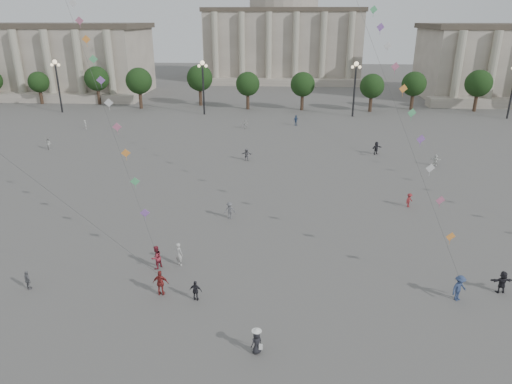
{
  "coord_description": "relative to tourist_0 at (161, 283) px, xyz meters",
  "views": [
    {
      "loc": [
        1.96,
        -21.84,
        18.67
      ],
      "look_at": [
        -0.39,
        12.0,
        5.61
      ],
      "focal_mm": 32.0,
      "sensor_mm": 36.0,
      "label": 1
    }
  ],
  "objects": [
    {
      "name": "ground",
      "position": [
        6.75,
        -5.56,
        -0.97
      ],
      "size": [
        360.0,
        360.0,
        0.0
      ],
      "primitive_type": "plane",
      "color": "#555350",
      "rests_on": "ground"
    },
    {
      "name": "hall_central",
      "position": [
        6.75,
        123.66,
        13.26
      ],
      "size": [
        48.3,
        34.3,
        35.5
      ],
      "color": "gray",
      "rests_on": "ground"
    },
    {
      "name": "tree_row",
      "position": [
        6.75,
        72.44,
        4.43
      ],
      "size": [
        137.12,
        5.12,
        8.0
      ],
      "color": "#35271A",
      "rests_on": "ground"
    },
    {
      "name": "lamp_post_far_west",
      "position": [
        -38.25,
        64.44,
        6.38
      ],
      "size": [
        2.0,
        0.9,
        10.65
      ],
      "color": "#262628",
      "rests_on": "ground"
    },
    {
      "name": "lamp_post_mid_west",
      "position": [
        -8.25,
        64.44,
        6.38
      ],
      "size": [
        2.0,
        0.9,
        10.65
      ],
      "color": "#262628",
      "rests_on": "ground"
    },
    {
      "name": "lamp_post_mid_east",
      "position": [
        21.75,
        64.44,
        6.38
      ],
      "size": [
        2.0,
        0.9,
        10.65
      ],
      "color": "#262628",
      "rests_on": "ground"
    },
    {
      "name": "person_crowd_0",
      "position": [
        10.29,
        55.48,
        -0.01
      ],
      "size": [
        1.13,
        1.11,
        1.91
      ],
      "primitive_type": "imported",
      "rotation": [
        0.0,
        0.0,
        0.77
      ],
      "color": "#36507A",
      "rests_on": "ground"
    },
    {
      "name": "person_crowd_1",
      "position": [
        -26.97,
        36.72,
        -0.09
      ],
      "size": [
        1.08,
        1.04,
        1.76
      ],
      "primitive_type": "imported",
      "rotation": [
        0.0,
        0.0,
        2.54
      ],
      "color": "#B7B7B2",
      "rests_on": "ground"
    },
    {
      "name": "person_crowd_3",
      "position": [
        24.43,
        1.97,
        -0.11
      ],
      "size": [
        1.63,
        0.65,
        1.72
      ],
      "primitive_type": "imported",
      "rotation": [
        0.0,
        0.0,
        3.23
      ],
      "color": "black",
      "rests_on": "ground"
    },
    {
      "name": "person_crowd_4",
      "position": [
        1.25,
        52.46,
        -0.19
      ],
      "size": [
        1.4,
        1.27,
        1.55
      ],
      "primitive_type": "imported",
      "rotation": [
        0.0,
        0.0,
        3.84
      ],
      "color": "silver",
      "rests_on": "ground"
    },
    {
      "name": "person_crowd_6",
      "position": [
        3.28,
        13.52,
        -0.1
      ],
      "size": [
        1.15,
        0.7,
        1.74
      ],
      "primitive_type": "imported",
      "rotation": [
        0.0,
        0.0,
        0.05
      ],
      "color": "#59595D",
      "rests_on": "ground"
    },
    {
      "name": "person_crowd_7",
      "position": [
        28.62,
        32.45,
        -0.19
      ],
      "size": [
        1.51,
        0.97,
        1.56
      ],
      "primitive_type": "imported",
      "rotation": [
        0.0,
        0.0,
        2.75
      ],
      "color": "white",
      "rests_on": "ground"
    },
    {
      "name": "person_crowd_8",
      "position": [
        21.66,
        17.74,
        -0.21
      ],
      "size": [
        1.1,
        1.07,
        1.51
      ],
      "primitive_type": "imported",
      "rotation": [
        0.0,
        0.0,
        0.73
      ],
      "color": "maroon",
      "rests_on": "ground"
    },
    {
      "name": "person_crowd_9",
      "position": [
        21.69,
        37.45,
        -0.04
      ],
      "size": [
        1.73,
        1.39,
        1.85
      ],
      "primitive_type": "imported",
      "rotation": [
        0.0,
        0.0,
        0.58
      ],
      "color": "black",
      "rests_on": "ground"
    },
    {
      "name": "person_crowd_10",
      "position": [
        -27.05,
        50.09,
        -0.17
      ],
      "size": [
        0.64,
        0.7,
        1.6
      ],
      "primitive_type": "imported",
      "rotation": [
        0.0,
        0.0,
        2.17
      ],
      "color": "silver",
      "rests_on": "ground"
    },
    {
      "name": "person_crowd_12",
      "position": [
        3.21,
        33.17,
        -0.13
      ],
      "size": [
        1.61,
        0.72,
        1.68
      ],
      "primitive_type": "imported",
      "rotation": [
        0.0,
        0.0,
        2.99
      ],
      "color": "slate",
      "rests_on": "ground"
    },
    {
      "name": "person_crowd_13",
      "position": [
        0.34,
        4.28,
        -0.0
      ],
      "size": [
        0.84,
        0.79,
        1.93
      ],
      "primitive_type": "imported",
      "rotation": [
        0.0,
        0.0,
        2.5
      ],
      "color": "#B4B4AF",
      "rests_on": "ground"
    },
    {
      "name": "tourist_0",
      "position": [
        0.0,
        0.0,
        0.0
      ],
      "size": [
        1.14,
        0.49,
        1.94
      ],
      "primitive_type": "imported",
      "rotation": [
        0.0,
        0.0,
        3.12
      ],
      "color": "maroon",
      "rests_on": "ground"
    },
    {
      "name": "tourist_3",
      "position": [
        -9.88,
        0.03,
        -0.23
      ],
      "size": [
        0.91,
        0.81,
        1.48
      ],
      "primitive_type": "imported",
      "rotation": [
        0.0,
        0.0,
        2.49
      ],
      "color": "slate",
      "rests_on": "ground"
    },
    {
      "name": "tourist_4",
      "position": [
        2.61,
        -0.48,
        -0.21
      ],
      "size": [
        0.92,
        0.46,
        1.51
      ],
      "primitive_type": "imported",
      "rotation": [
        0.0,
        0.0,
        3.03
      ],
      "color": "black",
      "rests_on": "ground"
    },
    {
      "name": "kite_flyer_0",
      "position": [
        -1.32,
        3.6,
        0.0
      ],
      "size": [
        1.12,
        1.19,
        1.94
      ],
      "primitive_type": "imported",
      "rotation": [
        0.0,
        0.0,
        4.17
      ],
      "color": "maroon",
      "rests_on": "ground"
    },
    {
      "name": "kite_flyer_1",
      "position": [
        21.0,
        0.79,
        0.0
      ],
      "size": [
        1.45,
        1.27,
        1.94
      ],
      "primitive_type": "imported",
      "rotation": [
        0.0,
        0.0,
        0.55
      ],
      "color": "navy",
      "rests_on": "ground"
    },
    {
      "name": "hat_person",
      "position": [
        7.24,
        -5.59,
        -0.16
      ],
      "size": [
        0.86,
        0.83,
        1.69
      ],
      "color": "black",
      "rests_on": "ground"
    }
  ]
}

